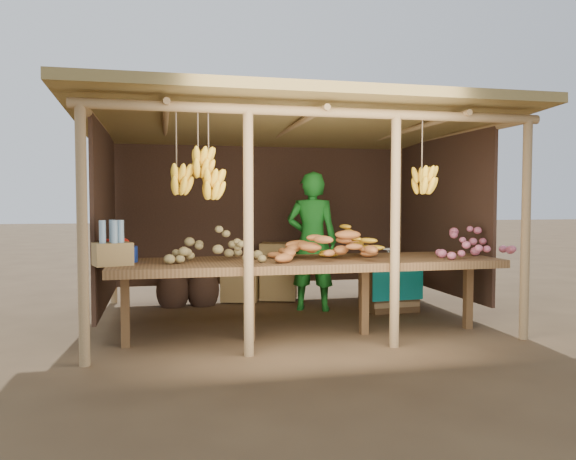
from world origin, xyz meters
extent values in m
plane|color=brown|center=(0.00, 0.00, 0.00)|extent=(60.00, 60.00, 0.00)
cylinder|color=tan|center=(-2.10, -1.50, 1.10)|extent=(0.09, 0.09, 2.20)
cylinder|color=tan|center=(2.10, -1.50, 1.10)|extent=(0.09, 0.09, 2.20)
cylinder|color=tan|center=(-2.10, 1.50, 1.10)|extent=(0.09, 0.09, 2.20)
cylinder|color=tan|center=(2.10, 1.50, 1.10)|extent=(0.09, 0.09, 2.20)
cylinder|color=tan|center=(-0.70, -1.50, 1.10)|extent=(0.09, 0.09, 2.20)
cylinder|color=tan|center=(0.70, -1.50, 1.10)|extent=(0.09, 0.09, 2.20)
cylinder|color=tan|center=(0.00, -1.50, 2.20)|extent=(4.40, 0.09, 0.09)
cylinder|color=tan|center=(0.00, 1.50, 2.20)|extent=(4.40, 0.09, 0.09)
cube|color=#A2894B|center=(0.00, 0.00, 2.29)|extent=(4.70, 3.50, 0.28)
cube|color=#412A1E|center=(0.00, 1.48, 1.21)|extent=(4.20, 0.04, 1.98)
cube|color=#412A1E|center=(-2.08, 0.20, 1.21)|extent=(0.04, 2.40, 1.98)
cube|color=#412A1E|center=(2.08, 0.20, 1.21)|extent=(0.04, 2.40, 1.98)
cube|color=brown|center=(0.00, -0.95, 0.76)|extent=(3.90, 1.05, 0.08)
cube|color=brown|center=(-1.80, -0.95, 0.36)|extent=(0.08, 0.08, 0.72)
cube|color=brown|center=(-0.60, -0.95, 0.36)|extent=(0.08, 0.08, 0.72)
cube|color=brown|center=(0.60, -0.95, 0.36)|extent=(0.08, 0.08, 0.72)
cube|color=brown|center=(1.80, -0.95, 0.36)|extent=(0.08, 0.08, 0.72)
cylinder|color=navy|center=(-1.90, -0.79, 0.88)|extent=(0.43, 0.43, 0.15)
cube|color=#A07E48|center=(-1.90, -1.05, 0.90)|extent=(0.40, 0.35, 0.21)
imported|color=#1A7821|center=(0.41, 0.42, 0.88)|extent=(0.75, 0.63, 1.76)
cube|color=brown|center=(1.36, 0.21, 0.28)|extent=(0.65, 0.56, 0.57)
cube|color=#0C8A83|center=(1.36, 0.21, 0.59)|extent=(0.72, 0.63, 0.06)
cube|color=#A07E48|center=(0.14, 1.20, 0.22)|extent=(0.59, 0.53, 0.39)
cube|color=#A07E48|center=(0.14, 1.20, 0.61)|extent=(0.59, 0.53, 0.39)
cube|color=#A07E48|center=(-0.40, 1.20, 0.22)|extent=(0.59, 0.53, 0.39)
ellipsoid|color=#412A1E|center=(-1.32, 1.05, 0.25)|extent=(0.43, 0.43, 0.58)
ellipsoid|color=#412A1E|center=(-0.93, 1.05, 0.25)|extent=(0.43, 0.43, 0.58)
camera|label=1|loc=(-1.45, -6.43, 1.40)|focal=35.00mm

